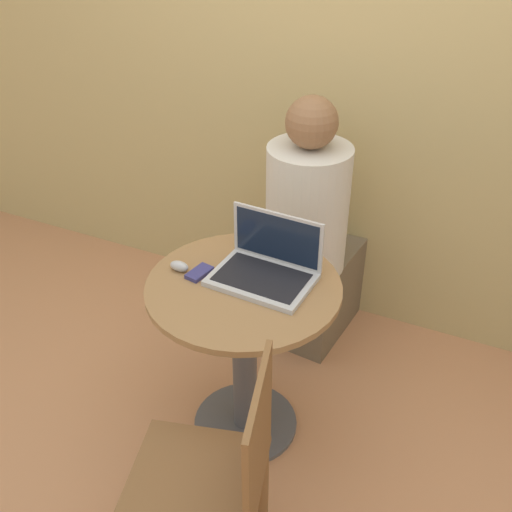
# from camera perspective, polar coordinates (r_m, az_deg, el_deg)

# --- Properties ---
(ground_plane) EXTENTS (12.00, 12.00, 0.00)m
(ground_plane) POSITION_cam_1_polar(r_m,az_deg,el_deg) (2.65, -1.01, -15.68)
(ground_plane) COLOR tan
(back_wall) EXTENTS (7.00, 0.05, 2.60)m
(back_wall) POSITION_cam_1_polar(r_m,az_deg,el_deg) (2.74, 8.22, 18.24)
(back_wall) COLOR tan
(back_wall) RESTS_ON ground_plane
(round_table) EXTENTS (0.71, 0.71, 0.74)m
(round_table) POSITION_cam_1_polar(r_m,az_deg,el_deg) (2.29, -1.13, -7.39)
(round_table) COLOR #4C4C51
(round_table) RESTS_ON ground_plane
(laptop) EXTENTS (0.37, 0.27, 0.22)m
(laptop) POSITION_cam_1_polar(r_m,az_deg,el_deg) (2.16, 1.00, -1.01)
(laptop) COLOR #B7B7BC
(laptop) RESTS_ON round_table
(cell_phone) EXTENTS (0.07, 0.11, 0.02)m
(cell_phone) POSITION_cam_1_polar(r_m,az_deg,el_deg) (2.21, -5.42, -1.59)
(cell_phone) COLOR navy
(cell_phone) RESTS_ON round_table
(computer_mouse) EXTENTS (0.07, 0.04, 0.04)m
(computer_mouse) POSITION_cam_1_polar(r_m,az_deg,el_deg) (2.23, -7.32, -0.97)
(computer_mouse) COLOR #B2B2B7
(computer_mouse) RESTS_ON round_table
(chair_empty) EXTENTS (0.49, 0.49, 0.89)m
(chair_empty) POSITION_cam_1_polar(r_m,az_deg,el_deg) (1.90, -3.75, -20.78)
(chair_empty) COLOR brown
(chair_empty) RESTS_ON ground_plane
(person_seated) EXTENTS (0.39, 0.58, 1.24)m
(person_seated) POSITION_cam_1_polar(r_m,az_deg,el_deg) (2.79, 5.24, 1.04)
(person_seated) COLOR brown
(person_seated) RESTS_ON ground_plane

